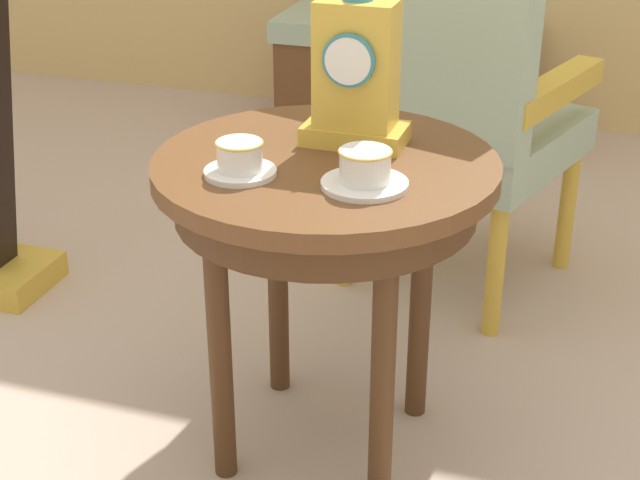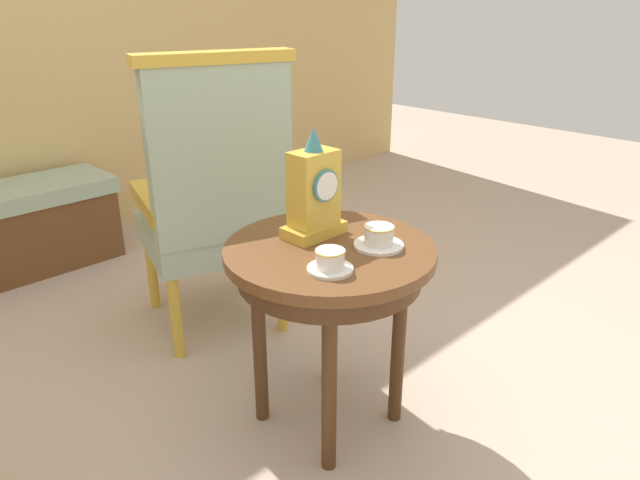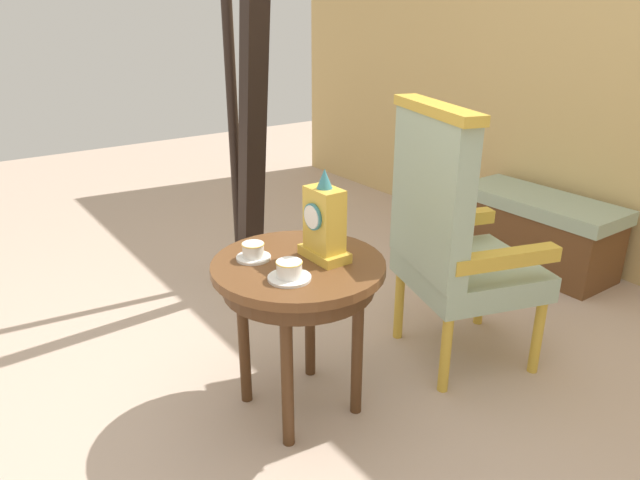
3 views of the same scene
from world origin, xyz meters
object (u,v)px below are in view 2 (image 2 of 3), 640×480
teacup_left (330,261)px  teacup_right (379,238)px  window_bench (19,229)px  mantel_clock (314,194)px  side_table (329,271)px  armchair (215,196)px

teacup_left → teacup_right: teacup_right is taller
teacup_left → window_bench: bearing=95.0°
mantel_clock → teacup_right: bearing=-69.6°
side_table → window_bench: bearing=98.8°
teacup_left → armchair: 0.86m
mantel_clock → window_bench: 1.93m
side_table → mantel_clock: size_ratio=1.88×
mantel_clock → armchair: 0.64m
teacup_right → window_bench: (-0.40, 2.02, -0.43)m
mantel_clock → window_bench: size_ratio=0.36×
side_table → teacup_left: (-0.12, -0.12, 0.11)m
armchair → teacup_right: bearing=-89.0°
teacup_left → teacup_right: bearing=3.8°
teacup_left → side_table: bearing=45.2°
teacup_left → armchair: (0.20, 0.83, -0.06)m
side_table → teacup_right: teacup_right is taller
side_table → armchair: 0.72m
mantel_clock → window_bench: (-0.32, 1.82, -0.54)m
armchair → window_bench: size_ratio=1.21×
mantel_clock → window_bench: mantel_clock is taller
teacup_left → mantel_clock: size_ratio=0.38×
teacup_right → mantel_clock: mantel_clock is taller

